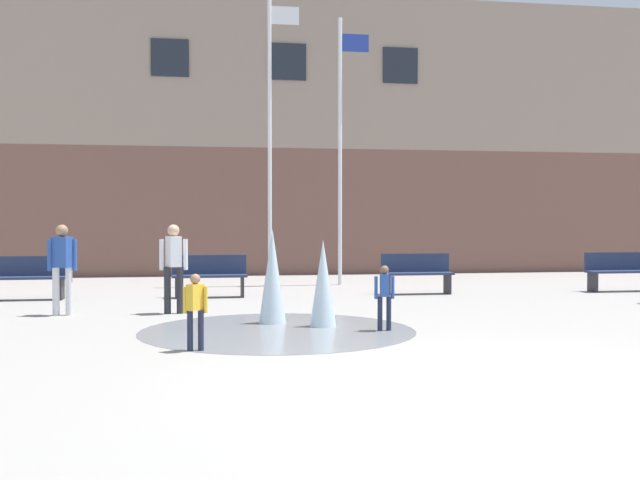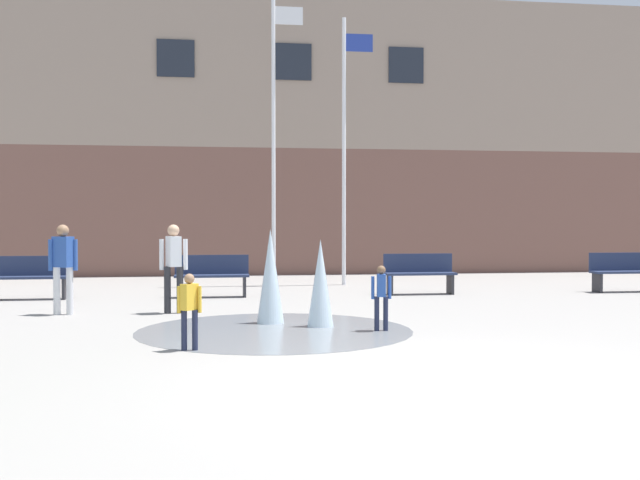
% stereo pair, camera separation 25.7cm
% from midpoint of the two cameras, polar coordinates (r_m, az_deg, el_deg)
% --- Properties ---
extents(ground_plane, '(100.00, 100.00, 0.00)m').
position_cam_midpoint_polar(ground_plane, '(7.78, 11.29, -10.89)').
color(ground_plane, gray).
extents(library_building, '(36.00, 6.05, 8.58)m').
position_cam_midpoint_polar(library_building, '(25.87, -2.46, 7.34)').
color(library_building, brown).
rests_on(library_building, ground).
extents(splash_fountain, '(4.16, 4.16, 1.53)m').
position_cam_midpoint_polar(splash_fountain, '(11.81, -1.77, -3.75)').
color(splash_fountain, gray).
rests_on(splash_fountain, ground).
extents(park_bench_under_left_flagpole, '(1.60, 0.44, 0.91)m').
position_cam_midpoint_polar(park_bench_under_left_flagpole, '(16.85, -20.76, -2.62)').
color(park_bench_under_left_flagpole, '#28282D').
rests_on(park_bench_under_left_flagpole, ground).
extents(park_bench_under_right_flagpole, '(1.60, 0.44, 0.91)m').
position_cam_midpoint_polar(park_bench_under_right_flagpole, '(16.37, -7.79, -2.66)').
color(park_bench_under_right_flagpole, '#28282D').
rests_on(park_bench_under_right_flagpole, ground).
extents(park_bench_near_trashcan, '(1.60, 0.44, 0.91)m').
position_cam_midpoint_polar(park_bench_near_trashcan, '(17.03, 8.02, -2.50)').
color(park_bench_near_trashcan, '#28282D').
rests_on(park_bench_near_trashcan, ground).
extents(park_bench_far_right, '(1.60, 0.44, 0.91)m').
position_cam_midpoint_polar(park_bench_far_right, '(18.85, 22.53, -2.21)').
color(park_bench_far_right, '#28282D').
rests_on(park_bench_far_right, ground).
extents(child_in_fountain, '(0.31, 0.23, 0.99)m').
position_cam_midpoint_polar(child_in_fountain, '(11.30, 5.34, -4.01)').
color(child_in_fountain, '#1E233D').
rests_on(child_in_fountain, ground).
extents(teen_by_trashcan, '(0.50, 0.35, 1.59)m').
position_cam_midpoint_polar(teen_by_trashcan, '(13.88, -18.49, -1.59)').
color(teen_by_trashcan, silver).
rests_on(teen_by_trashcan, ground).
extents(adult_near_bench, '(0.50, 0.39, 1.59)m').
position_cam_midpoint_polar(adult_near_bench, '(13.60, -10.56, -1.60)').
color(adult_near_bench, '#28282D').
rests_on(adult_near_bench, ground).
extents(child_running, '(0.31, 0.24, 0.99)m').
position_cam_midpoint_polar(child_running, '(9.70, -9.17, -4.94)').
color(child_running, '#1E233D').
rests_on(child_running, ground).
extents(flagpole_left, '(0.80, 0.10, 7.47)m').
position_cam_midpoint_polar(flagpole_left, '(19.17, -3.08, 8.44)').
color(flagpole_left, silver).
rests_on(flagpole_left, ground).
extents(flagpole_right, '(0.80, 0.10, 6.85)m').
position_cam_midpoint_polar(flagpole_right, '(19.38, 2.32, 7.42)').
color(flagpole_right, silver).
rests_on(flagpole_right, ground).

